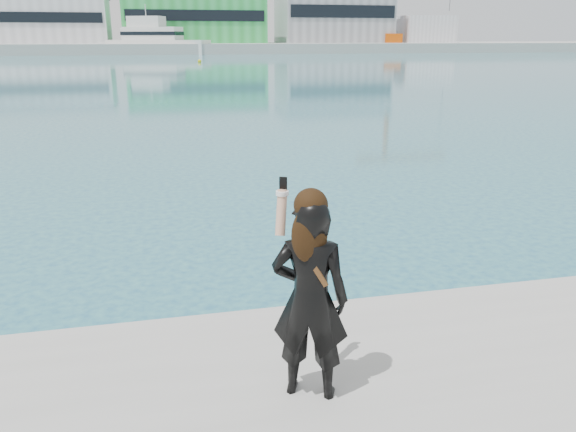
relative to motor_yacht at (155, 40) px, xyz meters
name	(u,v)px	position (x,y,z in m)	size (l,w,h in m)	color
far_quay	(158,48)	(0.54, 13.25, -1.66)	(320.00, 40.00, 2.00)	#9E9E99
warehouse_white	(49,19)	(-21.46, 11.23, 4.10)	(24.48, 15.35, 9.50)	silver
warehouse_green	(194,18)	(8.54, 11.23, 4.60)	(30.60, 16.36, 10.50)	green
warehouse_grey_right	(333,14)	(40.54, 11.23, 5.60)	(25.50, 15.35, 12.50)	gray
ancillary_shed	(424,29)	(62.54, 9.25, 2.34)	(12.00, 10.00, 6.00)	silver
flagpole_right	(263,21)	(22.63, 4.25, 3.88)	(1.28, 0.16, 8.00)	silver
motor_yacht	(155,40)	(0.00, 0.00, 0.00)	(20.79, 13.55, 9.46)	silver
buoy_near	(200,62)	(5.64, -41.21, -2.66)	(0.50, 0.50, 0.50)	yellow
woman	(310,293)	(0.94, -117.14, -1.06)	(0.64, 0.54, 1.58)	black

